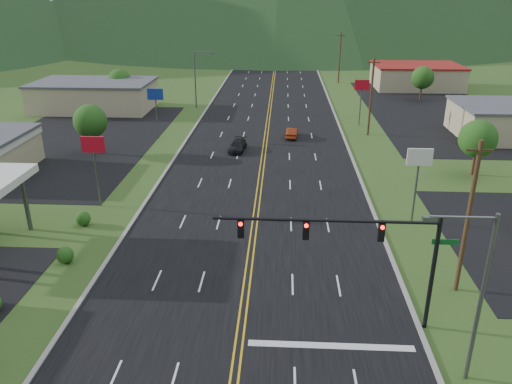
# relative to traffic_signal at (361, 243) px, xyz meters

# --- Properties ---
(traffic_signal) EXTENTS (13.10, 0.43, 7.00)m
(traffic_signal) POSITION_rel_traffic_signal_xyz_m (0.00, 0.00, 0.00)
(traffic_signal) COLOR black
(traffic_signal) RESTS_ON ground
(streetlight_east) EXTENTS (3.28, 0.25, 9.00)m
(streetlight_east) POSITION_rel_traffic_signal_xyz_m (4.70, -4.00, -0.15)
(streetlight_east) COLOR #59595E
(streetlight_east) RESTS_ON ground
(streetlight_west) EXTENTS (3.28, 0.25, 9.00)m
(streetlight_west) POSITION_rel_traffic_signal_xyz_m (-18.16, 56.00, -0.15)
(streetlight_west) COLOR #59595E
(streetlight_west) RESTS_ON ground
(building_west_far) EXTENTS (18.40, 11.40, 4.50)m
(building_west_far) POSITION_rel_traffic_signal_xyz_m (-34.48, 54.00, -3.07)
(building_west_far) COLOR tan
(building_west_far) RESTS_ON ground
(building_east_far) EXTENTS (16.40, 12.40, 4.50)m
(building_east_far) POSITION_rel_traffic_signal_xyz_m (21.52, 76.00, -3.07)
(building_east_far) COLOR tan
(building_east_far) RESTS_ON ground
(pole_sign_west_a) EXTENTS (2.00, 0.18, 6.40)m
(pole_sign_west_a) POSITION_rel_traffic_signal_xyz_m (-20.48, 16.00, -0.28)
(pole_sign_west_a) COLOR #59595E
(pole_sign_west_a) RESTS_ON ground
(pole_sign_west_b) EXTENTS (2.00, 0.18, 6.40)m
(pole_sign_west_b) POSITION_rel_traffic_signal_xyz_m (-20.48, 38.00, -0.28)
(pole_sign_west_b) COLOR #59595E
(pole_sign_west_b) RESTS_ON ground
(pole_sign_east_a) EXTENTS (2.00, 0.18, 6.40)m
(pole_sign_east_a) POSITION_rel_traffic_signal_xyz_m (6.52, 14.00, -0.28)
(pole_sign_east_a) COLOR #59595E
(pole_sign_east_a) RESTS_ON ground
(pole_sign_east_b) EXTENTS (2.00, 0.18, 6.40)m
(pole_sign_east_b) POSITION_rel_traffic_signal_xyz_m (6.52, 46.00, -0.28)
(pole_sign_east_b) COLOR #59595E
(pole_sign_east_b) RESTS_ON ground
(tree_west_a) EXTENTS (3.84, 3.84, 5.82)m
(tree_west_a) POSITION_rel_traffic_signal_xyz_m (-26.48, 31.00, -1.44)
(tree_west_a) COLOR #382314
(tree_west_a) RESTS_ON ground
(tree_west_b) EXTENTS (3.84, 3.84, 5.82)m
(tree_west_b) POSITION_rel_traffic_signal_xyz_m (-31.48, 58.00, -1.44)
(tree_west_b) COLOR #382314
(tree_west_b) RESTS_ON ground
(tree_east_a) EXTENTS (3.84, 3.84, 5.82)m
(tree_east_a) POSITION_rel_traffic_signal_xyz_m (15.52, 26.00, -1.44)
(tree_east_a) COLOR #382314
(tree_east_a) RESTS_ON ground
(tree_east_b) EXTENTS (3.84, 3.84, 5.82)m
(tree_east_b) POSITION_rel_traffic_signal_xyz_m (19.52, 64.00, -1.44)
(tree_east_b) COLOR #382314
(tree_east_b) RESTS_ON ground
(utility_pole_a) EXTENTS (1.60, 0.28, 10.00)m
(utility_pole_a) POSITION_rel_traffic_signal_xyz_m (7.02, 4.00, -0.20)
(utility_pole_a) COLOR #382314
(utility_pole_a) RESTS_ON ground
(utility_pole_b) EXTENTS (1.60, 0.28, 10.00)m
(utility_pole_b) POSITION_rel_traffic_signal_xyz_m (7.02, 41.00, -0.20)
(utility_pole_b) COLOR #382314
(utility_pole_b) RESTS_ON ground
(utility_pole_c) EXTENTS (1.60, 0.28, 10.00)m
(utility_pole_c) POSITION_rel_traffic_signal_xyz_m (7.02, 81.00, -0.20)
(utility_pole_c) COLOR #382314
(utility_pole_c) RESTS_ON ground
(utility_pole_d) EXTENTS (1.60, 0.28, 10.00)m
(utility_pole_d) POSITION_rel_traffic_signal_xyz_m (7.02, 121.00, -0.20)
(utility_pole_d) COLOR #382314
(utility_pole_d) RESTS_ON ground
(car_dark_mid) EXTENTS (2.14, 4.41, 1.24)m
(car_dark_mid) POSITION_rel_traffic_signal_xyz_m (-9.65, 32.82, -4.71)
(car_dark_mid) COLOR black
(car_dark_mid) RESTS_ON ground
(car_red_far) EXTENTS (1.68, 4.02, 1.29)m
(car_red_far) POSITION_rel_traffic_signal_xyz_m (-3.10, 39.04, -4.68)
(car_red_far) COLOR maroon
(car_red_far) RESTS_ON ground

